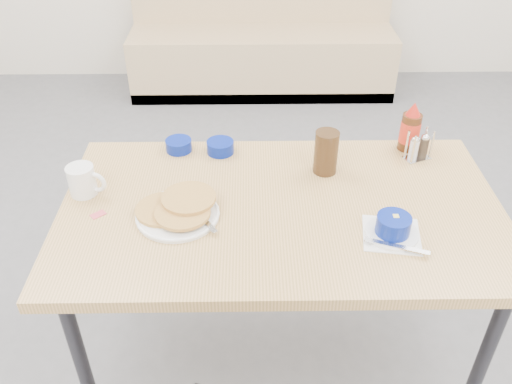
{
  "coord_description": "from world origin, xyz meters",
  "views": [
    {
      "loc": [
        -0.1,
        -1.11,
        1.81
      ],
      "look_at": [
        -0.08,
        0.24,
        0.82
      ],
      "focal_mm": 38.0,
      "sensor_mm": 36.0,
      "label": 1
    }
  ],
  "objects_px": {
    "coffee_mug": "(83,180)",
    "butter_bowl": "(220,147)",
    "booth_bench": "(262,41)",
    "pancake_plate": "(178,210)",
    "grits_setting": "(393,228)",
    "amber_tumbler": "(326,152)",
    "dining_table": "(281,221)",
    "condiment_caddy": "(418,149)",
    "syrup_bottle": "(410,129)",
    "creamer_bowl": "(179,145)"
  },
  "relations": [
    {
      "from": "pancake_plate",
      "to": "amber_tumbler",
      "type": "xyz_separation_m",
      "value": [
        0.48,
        0.24,
        0.06
      ]
    },
    {
      "from": "coffee_mug",
      "to": "condiment_caddy",
      "type": "height_order",
      "value": "condiment_caddy"
    },
    {
      "from": "pancake_plate",
      "to": "amber_tumbler",
      "type": "bearing_deg",
      "value": 26.38
    },
    {
      "from": "coffee_mug",
      "to": "creamer_bowl",
      "type": "height_order",
      "value": "coffee_mug"
    },
    {
      "from": "grits_setting",
      "to": "butter_bowl",
      "type": "xyz_separation_m",
      "value": [
        -0.52,
        0.47,
        -0.01
      ]
    },
    {
      "from": "coffee_mug",
      "to": "butter_bowl",
      "type": "bearing_deg",
      "value": 29.86
    },
    {
      "from": "booth_bench",
      "to": "amber_tumbler",
      "type": "relative_size",
      "value": 12.44
    },
    {
      "from": "grits_setting",
      "to": "amber_tumbler",
      "type": "relative_size",
      "value": 1.3
    },
    {
      "from": "creamer_bowl",
      "to": "dining_table",
      "type": "bearing_deg",
      "value": -43.55
    },
    {
      "from": "butter_bowl",
      "to": "syrup_bottle",
      "type": "distance_m",
      "value": 0.69
    },
    {
      "from": "butter_bowl",
      "to": "condiment_caddy",
      "type": "bearing_deg",
      "value": -4.25
    },
    {
      "from": "creamer_bowl",
      "to": "pancake_plate",
      "type": "bearing_deg",
      "value": -84.56
    },
    {
      "from": "dining_table",
      "to": "pancake_plate",
      "type": "distance_m",
      "value": 0.33
    },
    {
      "from": "booth_bench",
      "to": "butter_bowl",
      "type": "relative_size",
      "value": 19.33
    },
    {
      "from": "amber_tumbler",
      "to": "creamer_bowl",
      "type": "bearing_deg",
      "value": 164.36
    },
    {
      "from": "grits_setting",
      "to": "amber_tumbler",
      "type": "distance_m",
      "value": 0.38
    },
    {
      "from": "grits_setting",
      "to": "syrup_bottle",
      "type": "relative_size",
      "value": 1.07
    },
    {
      "from": "condiment_caddy",
      "to": "grits_setting",
      "type": "bearing_deg",
      "value": -135.27
    },
    {
      "from": "booth_bench",
      "to": "dining_table",
      "type": "height_order",
      "value": "booth_bench"
    },
    {
      "from": "dining_table",
      "to": "amber_tumbler",
      "type": "height_order",
      "value": "amber_tumbler"
    },
    {
      "from": "amber_tumbler",
      "to": "syrup_bottle",
      "type": "bearing_deg",
      "value": 24.3
    },
    {
      "from": "condiment_caddy",
      "to": "dining_table",
      "type": "bearing_deg",
      "value": -173.28
    },
    {
      "from": "dining_table",
      "to": "pancake_plate",
      "type": "xyz_separation_m",
      "value": [
        -0.32,
        -0.04,
        0.08
      ]
    },
    {
      "from": "booth_bench",
      "to": "coffee_mug",
      "type": "xyz_separation_m",
      "value": [
        -0.64,
        -2.46,
        0.46
      ]
    },
    {
      "from": "grits_setting",
      "to": "booth_bench",
      "type": "bearing_deg",
      "value": 96.75
    },
    {
      "from": "booth_bench",
      "to": "pancake_plate",
      "type": "relative_size",
      "value": 7.33
    },
    {
      "from": "coffee_mug",
      "to": "amber_tumbler",
      "type": "relative_size",
      "value": 0.85
    },
    {
      "from": "pancake_plate",
      "to": "amber_tumbler",
      "type": "height_order",
      "value": "amber_tumbler"
    },
    {
      "from": "dining_table",
      "to": "amber_tumbler",
      "type": "xyz_separation_m",
      "value": [
        0.16,
        0.2,
        0.14
      ]
    },
    {
      "from": "pancake_plate",
      "to": "creamer_bowl",
      "type": "xyz_separation_m",
      "value": [
        -0.04,
        0.38,
        0.0
      ]
    },
    {
      "from": "butter_bowl",
      "to": "dining_table",
      "type": "bearing_deg",
      "value": -57.65
    },
    {
      "from": "grits_setting",
      "to": "condiment_caddy",
      "type": "distance_m",
      "value": 0.46
    },
    {
      "from": "dining_table",
      "to": "coffee_mug",
      "type": "height_order",
      "value": "coffee_mug"
    },
    {
      "from": "amber_tumbler",
      "to": "condiment_caddy",
      "type": "relative_size",
      "value": 1.37
    },
    {
      "from": "dining_table",
      "to": "condiment_caddy",
      "type": "bearing_deg",
      "value": 28.58
    },
    {
      "from": "creamer_bowl",
      "to": "syrup_bottle",
      "type": "height_order",
      "value": "syrup_bottle"
    },
    {
      "from": "dining_table",
      "to": "coffee_mug",
      "type": "relative_size",
      "value": 10.84
    },
    {
      "from": "booth_bench",
      "to": "syrup_bottle",
      "type": "bearing_deg",
      "value": -77.67
    },
    {
      "from": "coffee_mug",
      "to": "grits_setting",
      "type": "relative_size",
      "value": 0.65
    },
    {
      "from": "dining_table",
      "to": "butter_bowl",
      "type": "relative_size",
      "value": 14.24
    },
    {
      "from": "grits_setting",
      "to": "condiment_caddy",
      "type": "bearing_deg",
      "value": 66.59
    },
    {
      "from": "pancake_plate",
      "to": "grits_setting",
      "type": "relative_size",
      "value": 1.3
    },
    {
      "from": "booth_bench",
      "to": "pancake_plate",
      "type": "xyz_separation_m",
      "value": [
        -0.32,
        -2.58,
        0.43
      ]
    },
    {
      "from": "booth_bench",
      "to": "coffee_mug",
      "type": "relative_size",
      "value": 14.71
    },
    {
      "from": "pancake_plate",
      "to": "creamer_bowl",
      "type": "relative_size",
      "value": 2.74
    },
    {
      "from": "coffee_mug",
      "to": "condiment_caddy",
      "type": "xyz_separation_m",
      "value": [
        1.13,
        0.19,
        -0.01
      ]
    },
    {
      "from": "booth_bench",
      "to": "pancake_plate",
      "type": "distance_m",
      "value": 2.63
    },
    {
      "from": "booth_bench",
      "to": "syrup_bottle",
      "type": "relative_size",
      "value": 10.18
    },
    {
      "from": "coffee_mug",
      "to": "dining_table",
      "type": "bearing_deg",
      "value": -6.93
    },
    {
      "from": "coffee_mug",
      "to": "syrup_bottle",
      "type": "relative_size",
      "value": 0.69
    }
  ]
}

